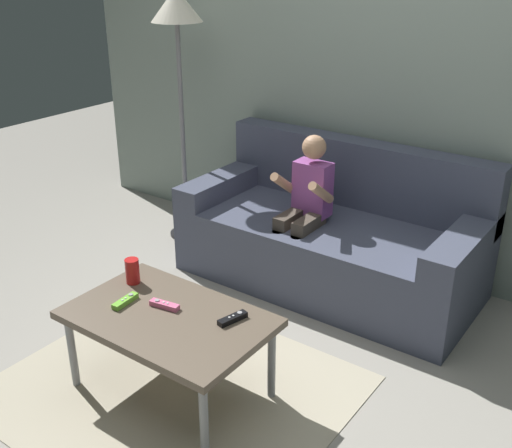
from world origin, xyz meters
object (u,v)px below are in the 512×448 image
game_remote_black_far_corner (233,318)px  floor_lamp (177,26)px  couch (333,237)px  game_remote_pink_center (164,305)px  game_remote_lime_near_edge (125,301)px  person_seated_on_couch (305,205)px  coffee_table (168,322)px  soda_can (132,271)px

game_remote_black_far_corner → floor_lamp: bearing=138.3°
couch → game_remote_pink_center: (-0.13, -1.30, 0.13)m
game_remote_lime_near_edge → game_remote_pink_center: 0.18m
person_seated_on_couch → floor_lamp: size_ratio=0.56×
game_remote_pink_center → game_remote_black_far_corner: same height
couch → floor_lamp: 1.61m
person_seated_on_couch → game_remote_pink_center: 1.13m
person_seated_on_couch → game_remote_lime_near_edge: person_seated_on_couch is taller
coffee_table → game_remote_black_far_corner: 0.29m
coffee_table → floor_lamp: bearing=129.2°
couch → game_remote_black_far_corner: bearing=-81.3°
game_remote_pink_center → floor_lamp: 1.92m
couch → game_remote_black_far_corner: size_ratio=11.97×
game_remote_lime_near_edge → soda_can: (-0.11, 0.15, 0.05)m
floor_lamp → game_remote_black_far_corner: bearing=-41.7°
game_remote_lime_near_edge → floor_lamp: (-0.85, 1.35, 1.00)m
person_seated_on_couch → soda_can: person_seated_on_couch is taller
soda_can → floor_lamp: bearing=121.8°
person_seated_on_couch → floor_lamp: 1.38m
soda_can → floor_lamp: floor_lamp is taller
couch → game_remote_lime_near_edge: (-0.29, -1.38, 0.13)m
floor_lamp → coffee_table: bearing=-50.8°
game_remote_pink_center → soda_can: soda_can is taller
game_remote_lime_near_edge → game_remote_pink_center: (0.17, 0.08, 0.00)m
person_seated_on_couch → game_remote_lime_near_edge: size_ratio=6.40×
couch → game_remote_lime_near_edge: couch is taller
couch → person_seated_on_couch: 0.32m
game_remote_pink_center → game_remote_black_far_corner: size_ratio=1.00×
coffee_table → soda_can: 0.36m
game_remote_pink_center → couch: bearing=84.4°
game_remote_lime_near_edge → game_remote_black_far_corner: 0.51m
game_remote_lime_near_edge → floor_lamp: floor_lamp is taller
coffee_table → person_seated_on_couch: bearing=91.4°
game_remote_lime_near_edge → game_remote_black_far_corner: (0.48, 0.17, 0.00)m
game_remote_black_far_corner → game_remote_pink_center: bearing=-163.9°
coffee_table → game_remote_pink_center: game_remote_pink_center is taller
soda_can → floor_lamp: (-0.74, 1.20, 0.95)m
person_seated_on_couch → soda_can: size_ratio=7.47×
coffee_table → floor_lamp: size_ratio=0.54×
couch → floor_lamp: floor_lamp is taller
couch → soda_can: bearing=-108.2°
soda_can → game_remote_black_far_corner: bearing=1.2°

